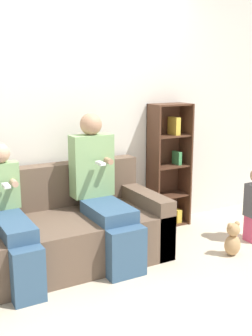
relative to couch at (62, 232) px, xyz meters
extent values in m
plane|color=beige|center=(0.32, -0.53, -0.27)|extent=(14.00, 14.00, 0.00)
cube|color=silver|center=(0.32, 0.47, 1.00)|extent=(10.00, 0.06, 2.55)
cube|color=brown|center=(0.00, -0.12, -0.07)|extent=(1.77, 0.70, 0.41)
cube|color=brown|center=(0.00, 0.32, 0.13)|extent=(1.77, 0.17, 0.82)
cube|color=brown|center=(0.80, -0.12, 0.00)|extent=(0.17, 0.70, 0.55)
cube|color=#335170|center=(0.35, -0.53, -0.07)|extent=(0.33, 0.12, 0.41)
cube|color=#335170|center=(0.35, -0.22, 0.20)|extent=(0.33, 0.51, 0.11)
cube|color=#84AD70|center=(0.35, 0.12, 0.54)|extent=(0.38, 0.17, 0.57)
sphere|color=tan|center=(0.35, 0.12, 0.92)|extent=(0.20, 0.20, 0.20)
cylinder|color=tan|center=(0.46, -0.01, 0.59)|extent=(0.05, 0.10, 0.05)
cube|color=white|center=(0.35, -0.06, 0.59)|extent=(0.05, 0.12, 0.02)
cube|color=#335170|center=(-0.46, -0.53, -0.07)|extent=(0.24, 0.12, 0.41)
cube|color=#335170|center=(-0.46, -0.20, 0.20)|extent=(0.24, 0.56, 0.11)
cube|color=#84AD70|center=(-0.46, 0.15, 0.45)|extent=(0.28, 0.13, 0.39)
cylinder|color=tan|center=(-0.38, 0.03, 0.49)|extent=(0.05, 0.10, 0.05)
cube|color=white|center=(-0.46, -0.02, 0.49)|extent=(0.05, 0.12, 0.02)
cube|color=#4C2D1E|center=(1.14, 0.31, 0.39)|extent=(0.02, 0.25, 1.32)
cube|color=#4C2D1E|center=(1.55, 0.31, 0.39)|extent=(0.02, 0.25, 1.32)
cube|color=#4C2D1E|center=(1.34, 0.42, 0.39)|extent=(0.43, 0.02, 1.32)
cube|color=#4C2D1E|center=(1.34, 0.31, -0.26)|extent=(0.40, 0.22, 0.02)
cube|color=#4C2D1E|center=(1.34, 0.31, 0.06)|extent=(0.40, 0.22, 0.02)
cube|color=#4C2D1E|center=(1.34, 0.31, 0.39)|extent=(0.40, 0.22, 0.02)
cube|color=#4C2D1E|center=(1.34, 0.31, 0.71)|extent=(0.40, 0.22, 0.02)
cube|color=#4C2D1E|center=(1.34, 0.31, 1.04)|extent=(0.40, 0.22, 0.02)
cube|color=gold|center=(1.39, 0.31, 0.82)|extent=(0.06, 0.16, 0.19)
cube|color=gold|center=(1.26, 0.31, -0.17)|extent=(0.04, 0.14, 0.17)
cube|color=gold|center=(1.45, 0.31, -0.18)|extent=(0.06, 0.15, 0.14)
cube|color=#429956|center=(1.44, 0.31, 0.47)|extent=(0.04, 0.13, 0.14)
ellipsoid|color=tan|center=(1.40, -0.64, -0.18)|extent=(0.16, 0.13, 0.20)
sphere|color=tan|center=(1.40, -0.64, -0.03)|extent=(0.12, 0.12, 0.12)
sphere|color=tan|center=(1.36, -0.64, 0.02)|extent=(0.05, 0.05, 0.05)
sphere|color=tan|center=(1.44, -0.64, 0.02)|extent=(0.05, 0.05, 0.05)
camera|label=1|loc=(-1.19, -3.31, 1.37)|focal=45.00mm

